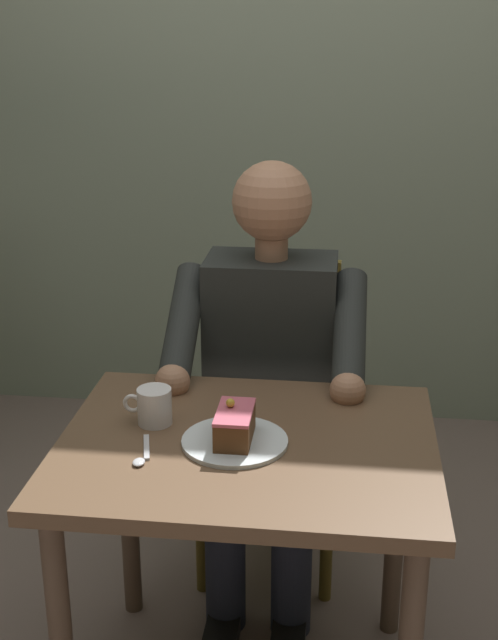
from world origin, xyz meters
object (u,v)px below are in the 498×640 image
Objects in this scene: seated_person at (268,378)px; cake_slice at (235,425)px; dining_table at (247,482)px; coffee_cup at (154,405)px; chair at (273,399)px; dessert_spoon at (142,455)px.

seated_person reaches higher than cake_slice.
dining_table is at bearing -147.75° from cake_slice.
cake_slice is at bearing 87.01° from seated_person.
cake_slice is at bearing 159.02° from coffee_cup.
coffee_cup is (0.22, 0.58, 0.24)m from chair.
cake_slice is 0.21m from dessert_spoon.
cake_slice reaches higher than dining_table.
dining_table is 0.26m from dessert_spoon.
dining_table is at bearing 90.00° from chair.
dessert_spoon is at bearing 93.70° from coffee_cup.
seated_person is 0.48m from coffee_cup.
dessert_spoon is (0.21, 0.10, 0.11)m from dining_table.
coffee_cup is at bearing 61.20° from seated_person.
dessert_spoon is (-0.01, 0.16, -0.04)m from coffee_cup.
coffee_cup reaches higher than dessert_spoon.
dessert_spoon is at bearing 24.07° from cake_slice.
chair reaches higher than dining_table.
dining_table is 5.94× the size of cake_slice.
seated_person is 8.75× the size of cake_slice.
chair is 0.70m from cake_slice.
seated_person reaches higher than dessert_spoon.
seated_person reaches higher than dining_table.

